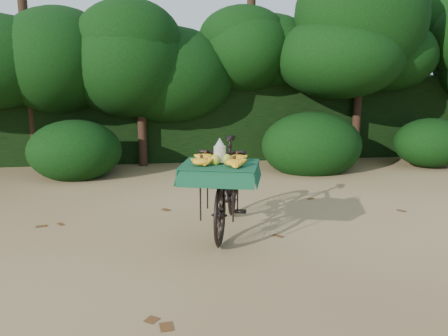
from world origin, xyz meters
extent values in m
plane|color=tan|center=(0.00, 0.00, 0.00)|extent=(80.00, 80.00, 0.00)
imported|color=black|center=(-0.63, 1.11, 0.58)|extent=(1.03, 2.00, 1.15)
cube|color=black|center=(-0.79, 0.53, 0.95)|extent=(0.54, 0.60, 0.03)
cube|color=#154E28|center=(-0.79, 0.53, 0.97)|extent=(0.99, 0.89, 0.01)
ellipsoid|color=#999B25|center=(-0.71, 0.51, 1.03)|extent=(0.11, 0.09, 0.12)
ellipsoid|color=#999B25|center=(-0.81, 0.60, 1.03)|extent=(0.11, 0.09, 0.12)
ellipsoid|color=#999B25|center=(-0.84, 0.48, 1.03)|extent=(0.11, 0.09, 0.12)
cylinder|color=#EAE5C6|center=(-0.78, 0.54, 1.08)|extent=(0.13, 0.13, 0.17)
cube|color=black|center=(0.00, 6.30, 0.90)|extent=(26.00, 1.80, 1.80)
camera|label=1|loc=(-1.42, -4.55, 2.03)|focal=38.00mm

